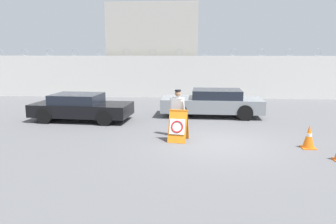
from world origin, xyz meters
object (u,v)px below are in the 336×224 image
(parked_car_front_coupe, at_px, (81,107))
(parked_car_rear_sedan, at_px, (213,103))
(traffic_cone_mid, at_px, (309,137))
(barricade_sign, at_px, (178,126))
(security_guard, at_px, (178,111))

(parked_car_front_coupe, height_order, parked_car_rear_sedan, parked_car_rear_sedan)
(traffic_cone_mid, height_order, parked_car_front_coupe, parked_car_front_coupe)
(barricade_sign, distance_m, traffic_cone_mid, 4.23)
(traffic_cone_mid, bearing_deg, barricade_sign, 172.60)
(security_guard, bearing_deg, traffic_cone_mid, 3.09)
(security_guard, bearing_deg, barricade_sign, -67.01)
(parked_car_front_coupe, distance_m, parked_car_rear_sedan, 6.09)
(security_guard, xyz_separation_m, traffic_cone_mid, (4.23, -1.21, -0.56))
(security_guard, relative_size, parked_car_rear_sedan, 0.36)
(parked_car_front_coupe, xyz_separation_m, parked_car_rear_sedan, (5.92, 1.44, 0.04))
(parked_car_rear_sedan, bearing_deg, barricade_sign, 74.09)
(parked_car_front_coupe, relative_size, parked_car_rear_sedan, 0.93)
(security_guard, height_order, parked_car_rear_sedan, security_guard)
(security_guard, xyz_separation_m, parked_car_rear_sedan, (1.48, 3.89, -0.28))
(parked_car_front_coupe, bearing_deg, traffic_cone_mid, -18.70)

